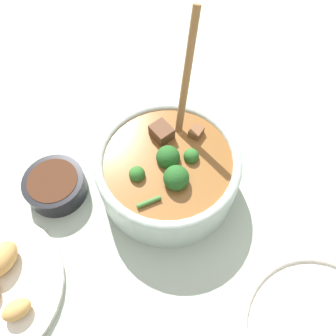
{
  "coord_description": "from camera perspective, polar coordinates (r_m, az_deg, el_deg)",
  "views": [
    {
      "loc": [
        -0.21,
        0.18,
        0.53
      ],
      "look_at": [
        0.0,
        0.0,
        0.06
      ],
      "focal_mm": 35.0,
      "sensor_mm": 36.0,
      "label": 1
    }
  ],
  "objects": [
    {
      "name": "stew_bowl",
      "position": [
        0.55,
        0.02,
        -0.27
      ],
      "size": [
        0.24,
        0.24,
        0.27
      ],
      "color": "#B2C6BC",
      "rests_on": "ground_plane"
    },
    {
      "name": "ground_plane",
      "position": [
        0.6,
        -0.0,
        -2.78
      ],
      "size": [
        4.0,
        4.0,
        0.0
      ],
      "primitive_type": "plane",
      "color": "#ADBCAD"
    },
    {
      "name": "condiment_bowl",
      "position": [
        0.61,
        -19.03,
        -2.83
      ],
      "size": [
        0.11,
        0.11,
        0.04
      ],
      "color": "black",
      "rests_on": "ground_plane"
    }
  ]
}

